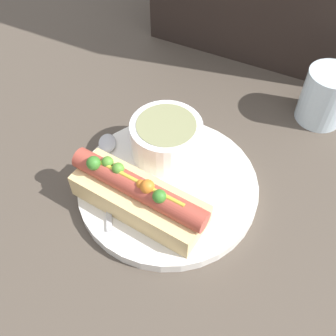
{
  "coord_description": "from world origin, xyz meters",
  "views": [
    {
      "loc": [
        0.14,
        -0.28,
        0.44
      ],
      "look_at": [
        0.0,
        0.0,
        0.05
      ],
      "focal_mm": 42.0,
      "sensor_mm": 36.0,
      "label": 1
    }
  ],
  "objects_px": {
    "hot_dog": "(138,196)",
    "soup_bowl": "(166,138)",
    "spoon": "(108,156)",
    "drinking_glass": "(325,96)"
  },
  "relations": [
    {
      "from": "spoon",
      "to": "hot_dog",
      "type": "bearing_deg",
      "value": -156.24
    },
    {
      "from": "hot_dog",
      "to": "spoon",
      "type": "height_order",
      "value": "hot_dog"
    },
    {
      "from": "spoon",
      "to": "drinking_glass",
      "type": "bearing_deg",
      "value": -79.5
    },
    {
      "from": "spoon",
      "to": "drinking_glass",
      "type": "xyz_separation_m",
      "value": [
        0.24,
        0.23,
        0.02
      ]
    },
    {
      "from": "soup_bowl",
      "to": "spoon",
      "type": "xyz_separation_m",
      "value": [
        -0.07,
        -0.05,
        -0.03
      ]
    },
    {
      "from": "hot_dog",
      "to": "drinking_glass",
      "type": "distance_m",
      "value": 0.33
    },
    {
      "from": "spoon",
      "to": "drinking_glass",
      "type": "relative_size",
      "value": 1.68
    },
    {
      "from": "soup_bowl",
      "to": "spoon",
      "type": "distance_m",
      "value": 0.09
    },
    {
      "from": "drinking_glass",
      "to": "hot_dog",
      "type": "bearing_deg",
      "value": -119.99
    },
    {
      "from": "hot_dog",
      "to": "soup_bowl",
      "type": "height_order",
      "value": "hot_dog"
    }
  ]
}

